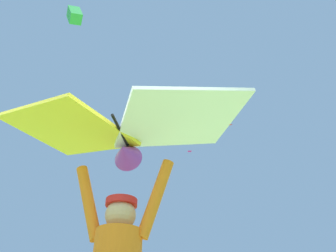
% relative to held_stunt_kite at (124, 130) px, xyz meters
% --- Properties ---
extents(held_stunt_kite, '(2.15, 1.27, 0.44)m').
position_rel_held_stunt_kite_xyz_m(held_stunt_kite, '(0.00, 0.00, 0.00)').
color(held_stunt_kite, black).
extents(distant_kite_red_mid_left, '(0.62, 0.59, 0.26)m').
position_rel_held_stunt_kite_xyz_m(distant_kite_red_mid_left, '(-1.69, 25.08, 16.50)').
color(distant_kite_red_mid_left, red).
extents(distant_kite_magenta_mid_right, '(0.55, 0.55, 0.11)m').
position_rel_held_stunt_kite_xyz_m(distant_kite_magenta_mid_right, '(-7.17, 31.35, 18.00)').
color(distant_kite_magenta_mid_right, '#DB2393').
extents(distant_kite_green_overhead_distant, '(1.51, 1.20, 1.60)m').
position_rel_held_stunt_kite_xyz_m(distant_kite_green_overhead_distant, '(-9.68, 10.43, 17.73)').
color(distant_kite_green_overhead_distant, green).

